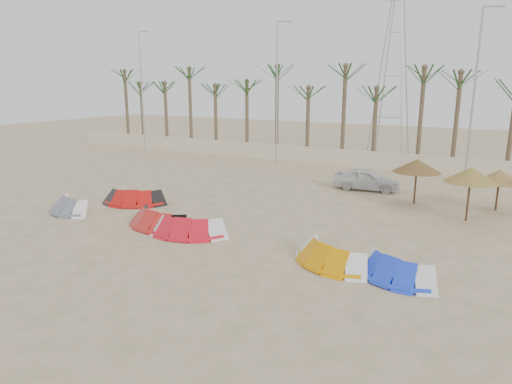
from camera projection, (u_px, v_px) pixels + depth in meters
The scene contains 17 objects.
ground at pixel (178, 258), 17.07m from camera, with size 120.00×120.00×0.00m, color #D4B68D.
boundary_wall at pixel (356, 159), 35.58m from camera, with size 60.00×0.30×1.30m, color beige.
palm_line at pixel (374, 82), 35.19m from camera, with size 52.00×4.00×7.70m.
lamp_a at pixel (142, 90), 42.21m from camera, with size 1.25×0.14×11.00m.
lamp_b at pixel (277, 91), 35.53m from camera, with size 1.25×0.14×11.00m.
lamp_c at pixel (475, 93), 28.86m from camera, with size 1.25×0.14×11.00m.
pylon at pixel (387, 157), 40.34m from camera, with size 3.00×3.00×14.00m, color #A5A8AD, non-canonical shape.
kite_grey at pixel (73, 204), 23.17m from camera, with size 3.15×2.03×0.90m.
kite_red_left at pixel (138, 196), 24.74m from camera, with size 3.75×2.60×0.90m.
kite_red_mid at pixel (161, 217), 20.83m from camera, with size 3.65×2.00×0.90m.
kite_red_right at pixel (191, 224), 19.78m from camera, with size 3.79×2.24×0.90m.
kite_orange at pixel (332, 252), 16.50m from camera, with size 3.67×2.62×0.90m.
kite_blue at pixel (395, 265), 15.31m from camera, with size 3.37×2.36×0.90m.
parasol_left at pixel (417, 166), 24.28m from camera, with size 2.51×2.51×2.45m.
parasol_mid at pixel (471, 175), 21.17m from camera, with size 2.37×2.37×2.59m.
parasol_right at pixel (500, 176), 23.06m from camera, with size 2.18×2.18×2.15m.
car at pixel (367, 179), 27.88m from camera, with size 1.57×3.89×1.33m, color silver.
Camera 1 is at (10.42, -12.54, 6.38)m, focal length 32.00 mm.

